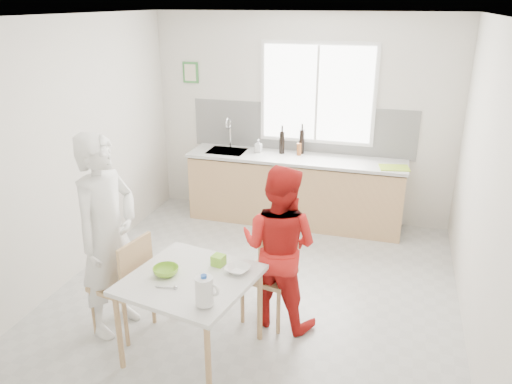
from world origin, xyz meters
The scene contains 21 objects.
ground centered at (0.00, 0.00, 0.00)m, with size 4.50×4.50×0.00m, color #B7B7B2.
room_shell centered at (0.00, 0.00, 1.64)m, with size 4.50×4.50×4.50m.
window centered at (0.20, 2.23, 1.70)m, with size 1.50×0.06×1.30m.
backsplash centered at (0.00, 2.24, 1.23)m, with size 3.00×0.02×0.65m, color white.
picture_frame centered at (-1.55, 2.23, 1.90)m, with size 0.22×0.03×0.28m.
kitchen_counter centered at (0.00, 1.95, 0.42)m, with size 2.84×0.64×1.37m.
dining_table centered at (-0.25, -0.94, 0.66)m, with size 1.12×1.12×0.73m.
chair_left centered at (-0.92, -0.82, 0.52)m, with size 0.51×0.51×0.94m.
chair_far centered at (0.25, -0.20, 0.51)m, with size 0.50×0.50×0.92m.
person_white centered at (-1.08, -0.79, 0.92)m, with size 0.67×0.44×1.84m, color white.
person_red centered at (0.33, -0.28, 0.76)m, with size 0.74×0.58×1.53m, color red.
bowl_green centered at (-0.45, -0.95, 0.77)m, with size 0.21×0.21×0.07m, color #81C32D.
bowl_white centered at (0.09, -0.75, 0.76)m, with size 0.20×0.20×0.05m, color white.
milk_jug centered at (0.02, -1.28, 0.86)m, with size 0.19×0.14×0.24m.
green_box centered at (-0.10, -0.69, 0.78)m, with size 0.10×0.10×0.09m, color #83CB2F.
spoon centered at (-0.37, -1.14, 0.74)m, with size 0.01×0.01×0.16m, color #A5A5AA.
cutting_board centered at (1.24, 1.83, 0.93)m, with size 0.35×0.25×0.01m, color #9AC22C.
wine_bottle_a centered at (0.04, 2.13, 1.08)m, with size 0.07×0.07×0.32m, color black.
wine_bottle_b centered at (-0.21, 2.05, 1.07)m, with size 0.07×0.07×0.30m, color black.
jar_amber centered at (0.02, 2.03, 1.00)m, with size 0.06×0.06×0.16m, color #954E20.
soap_bottle centered at (-0.52, 2.02, 1.01)m, with size 0.08×0.08×0.17m, color #999999.
Camera 1 is at (1.24, -4.15, 2.83)m, focal length 35.00 mm.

